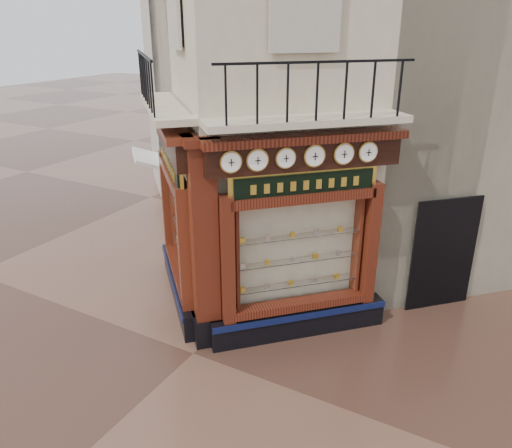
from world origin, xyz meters
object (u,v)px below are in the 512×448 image
Objects in this scene: clock_a at (231,162)px; corner_pilaster at (205,249)px; signboard_left at (171,163)px; clock_d at (314,156)px; clock_b at (257,160)px; awning at (159,248)px; signboard_right at (305,184)px; clock_e at (344,154)px; clock_f at (368,152)px; clock_c at (286,158)px.

corner_pilaster is at bearing 134.17° from clock_a.
corner_pilaster is at bearing -169.75° from signboard_left.
clock_b is at bearing 180.00° from clock_d.
clock_d is 6.55m from awning.
clock_e is at bearing -9.64° from signboard_right.
corner_pilaster is 10.16× the size of clock_d.
corner_pilaster is at bearing 167.08° from clock_d.
corner_pilaster is 2.96m from clock_e.
clock_e reaches higher than signboard_left.
clock_f is at bearing -145.72° from awning.
clock_d is (0.36, 0.36, -0.00)m from clock_c.
signboard_right is (0.21, 0.36, -0.52)m from clock_c.
clock_e is 6.77m from awning.
clock_b is at bearing -180.00° from clock_c.
clock_a is at bearing 180.00° from clock_f.
corner_pilaster reaches higher than clock_b.
awning is at bearing 3.82° from signboard_left.
corner_pilaster is at bearing 171.50° from clock_f.
corner_pilaster is at bearing 153.60° from clock_b.
signboard_left is (-2.37, 0.71, -0.52)m from clock_b.
signboard_right is at bearing 7.08° from clock_b.
clock_f is at bearing -124.45° from signboard_left.
signboard_right is at bearing 4.73° from clock_a.
corner_pilaster is at bearing 169.75° from signboard_right.
signboard_left reaches higher than signboard_right.
signboard_left is (2.07, -1.81, 3.10)m from awning.
awning is (-4.13, 2.84, -3.62)m from clock_a.
clock_f is (1.07, 1.07, 0.00)m from clock_c.
corner_pilaster is 10.79× the size of clock_f.
signboard_right is at bearing 174.30° from clock_f.
clock_e reaches higher than clock_a.
clock_f is 0.19× the size of signboard_right.
clock_f is 0.24× the size of awning.
clock_a is 1.45m from clock_d.
clock_a is at bearing -45.83° from corner_pilaster.
clock_a is 1.44m from signboard_right.
clock_f is (1.41, 1.41, 0.00)m from clock_b.
clock_b is at bearing 0.00° from clock_a.
clock_a is at bearing -175.27° from signboard_right.
clock_d is 0.20× the size of signboard_right.
clock_c is (0.34, 0.34, 0.00)m from clock_b.
clock_a reaches higher than clock_c.
clock_a is 1.01× the size of clock_f.
clock_a reaches higher than signboard_left.
clock_f is (1.73, 1.73, 0.00)m from clock_a.
corner_pilaster reaches higher than clock_e.
clock_a reaches higher than signboard_right.
signboard_right is at bearing 170.36° from clock_e.
clock_c is 0.18× the size of signboard_right.
corner_pilaster is 1.86× the size of signboard_left.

